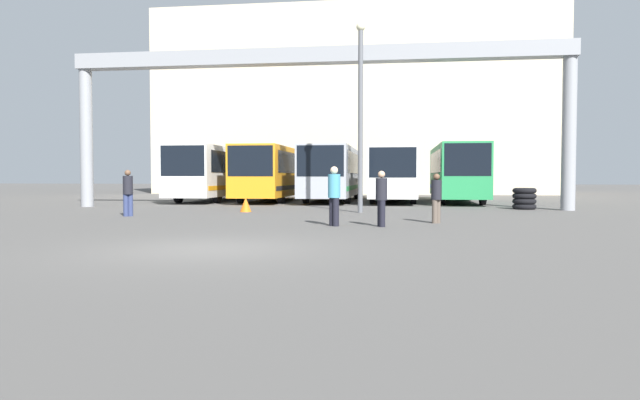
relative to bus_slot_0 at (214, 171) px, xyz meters
The scene contains 15 objects.
ground_plane 23.38m from the bus_slot_0, 72.06° to the right, with size 200.00×200.00×0.00m, color #514F4C.
building_backdrop 21.48m from the bus_slot_0, 69.60° to the left, with size 34.41×12.00×15.82m.
overhead_gantry 11.05m from the bus_slot_0, 45.41° to the right, with size 22.99×0.80×7.34m.
bus_slot_0 is the anchor object (origin of this frame).
bus_slot_1 3.59m from the bus_slot_0, ahead, with size 2.60×10.33×3.15m.
bus_slot_2 7.23m from the bus_slot_0, ahead, with size 2.61×11.92×3.14m.
bus_slot_3 10.80m from the bus_slot_0, ahead, with size 2.54×11.82×3.01m.
bus_slot_4 14.36m from the bus_slot_0, ahead, with size 2.45×10.34×3.19m.
pedestrian_mid_left 19.40m from the bus_slot_0, 50.83° to the right, with size 0.33×0.33×1.57m.
pedestrian_near_center 19.63m from the bus_slot_0, 57.44° to the right, with size 0.34×0.34×1.64m.
pedestrian_near_left 18.88m from the bus_slot_0, 60.97° to the right, with size 0.37×0.37×1.77m.
pedestrian_far_center 13.46m from the bus_slot_0, 85.20° to the right, with size 0.36×0.36×1.72m.
traffic_cone 11.35m from the bus_slot_0, 65.09° to the right, with size 0.48×0.48×0.62m.
tire_stack 18.02m from the bus_slot_0, 21.87° to the right, with size 1.04×1.04×0.96m.
lamp_post 14.03m from the bus_slot_0, 46.54° to the right, with size 0.36×0.36×7.70m.
Camera 1 is at (3.84, -11.12, 1.47)m, focal length 32.00 mm.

